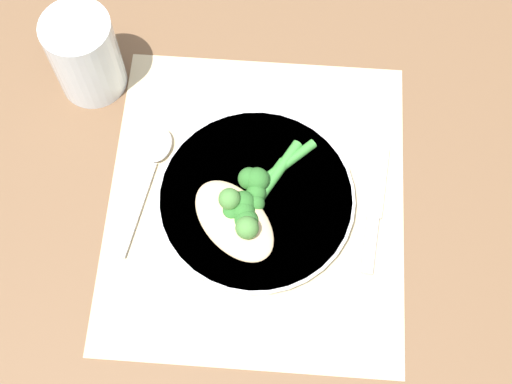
{
  "coord_description": "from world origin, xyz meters",
  "views": [
    {
      "loc": [
        0.33,
        0.02,
        0.81
      ],
      "look_at": [
        0.0,
        0.0,
        0.03
      ],
      "focal_mm": 50.0,
      "sensor_mm": 36.0,
      "label": 1
    }
  ],
  "objects_px": {
    "broccoli_stalk_left": "(244,212)",
    "broccoli_stalk_rear": "(256,194)",
    "broccoli_stalk_right": "(261,179)",
    "water_glass": "(85,55)",
    "plate": "(256,199)",
    "chicken_fillet": "(234,221)",
    "knife": "(374,208)",
    "spoon": "(153,160)"
  },
  "relations": [
    {
      "from": "broccoli_stalk_left",
      "to": "water_glass",
      "type": "distance_m",
      "value": 0.28
    },
    {
      "from": "broccoli_stalk_right",
      "to": "knife",
      "type": "height_order",
      "value": "broccoli_stalk_right"
    },
    {
      "from": "broccoli_stalk_rear",
      "to": "spoon",
      "type": "relative_size",
      "value": 0.6
    },
    {
      "from": "knife",
      "to": "spoon",
      "type": "height_order",
      "value": "spoon"
    },
    {
      "from": "spoon",
      "to": "water_glass",
      "type": "relative_size",
      "value": 1.48
    },
    {
      "from": "broccoli_stalk_left",
      "to": "water_glass",
      "type": "xyz_separation_m",
      "value": [
        -0.18,
        -0.21,
        0.03
      ]
    },
    {
      "from": "broccoli_stalk_left",
      "to": "spoon",
      "type": "relative_size",
      "value": 0.59
    },
    {
      "from": "broccoli_stalk_left",
      "to": "broccoli_stalk_right",
      "type": "relative_size",
      "value": 1.11
    },
    {
      "from": "chicken_fillet",
      "to": "spoon",
      "type": "relative_size",
      "value": 0.77
    },
    {
      "from": "chicken_fillet",
      "to": "plate",
      "type": "bearing_deg",
      "value": 147.54
    },
    {
      "from": "broccoli_stalk_left",
      "to": "knife",
      "type": "bearing_deg",
      "value": -140.07
    },
    {
      "from": "chicken_fillet",
      "to": "broccoli_stalk_left",
      "type": "bearing_deg",
      "value": 134.05
    },
    {
      "from": "plate",
      "to": "chicken_fillet",
      "type": "height_order",
      "value": "chicken_fillet"
    },
    {
      "from": "broccoli_stalk_rear",
      "to": "knife",
      "type": "relative_size",
      "value": 0.61
    },
    {
      "from": "water_glass",
      "to": "broccoli_stalk_left",
      "type": "bearing_deg",
      "value": 49.19
    },
    {
      "from": "spoon",
      "to": "broccoli_stalk_left",
      "type": "bearing_deg",
      "value": -20.09
    },
    {
      "from": "plate",
      "to": "chicken_fillet",
      "type": "bearing_deg",
      "value": -32.46
    },
    {
      "from": "broccoli_stalk_right",
      "to": "knife",
      "type": "relative_size",
      "value": 0.54
    },
    {
      "from": "plate",
      "to": "water_glass",
      "type": "bearing_deg",
      "value": -125.18
    },
    {
      "from": "chicken_fillet",
      "to": "water_glass",
      "type": "relative_size",
      "value": 1.14
    },
    {
      "from": "knife",
      "to": "broccoli_stalk_rear",
      "type": "bearing_deg",
      "value": -173.57
    },
    {
      "from": "knife",
      "to": "water_glass",
      "type": "relative_size",
      "value": 1.44
    },
    {
      "from": "chicken_fillet",
      "to": "broccoli_stalk_left",
      "type": "height_order",
      "value": "broccoli_stalk_left"
    },
    {
      "from": "chicken_fillet",
      "to": "knife",
      "type": "distance_m",
      "value": 0.17
    },
    {
      "from": "knife",
      "to": "water_glass",
      "type": "distance_m",
      "value": 0.4
    },
    {
      "from": "spoon",
      "to": "water_glass",
      "type": "distance_m",
      "value": 0.16
    },
    {
      "from": "broccoli_stalk_right",
      "to": "water_glass",
      "type": "xyz_separation_m",
      "value": [
        -0.14,
        -0.23,
        0.03
      ]
    },
    {
      "from": "broccoli_stalk_left",
      "to": "broccoli_stalk_rear",
      "type": "bearing_deg",
      "value": -85.3
    },
    {
      "from": "chicken_fillet",
      "to": "water_glass",
      "type": "height_order",
      "value": "water_glass"
    },
    {
      "from": "plate",
      "to": "chicken_fillet",
      "type": "xyz_separation_m",
      "value": [
        0.04,
        -0.02,
        0.02
      ]
    },
    {
      "from": "plate",
      "to": "broccoli_stalk_left",
      "type": "bearing_deg",
      "value": -25.02
    },
    {
      "from": "broccoli_stalk_right",
      "to": "spoon",
      "type": "height_order",
      "value": "broccoli_stalk_right"
    },
    {
      "from": "chicken_fillet",
      "to": "broccoli_stalk_right",
      "type": "distance_m",
      "value": 0.06
    },
    {
      "from": "broccoli_stalk_rear",
      "to": "water_glass",
      "type": "height_order",
      "value": "water_glass"
    },
    {
      "from": "spoon",
      "to": "broccoli_stalk_rear",
      "type": "bearing_deg",
      "value": -9.01
    },
    {
      "from": "broccoli_stalk_rear",
      "to": "plate",
      "type": "bearing_deg",
      "value": -66.73
    },
    {
      "from": "spoon",
      "to": "knife",
      "type": "bearing_deg",
      "value": 1.01
    },
    {
      "from": "plate",
      "to": "water_glass",
      "type": "height_order",
      "value": "water_glass"
    },
    {
      "from": "plate",
      "to": "chicken_fillet",
      "type": "relative_size",
      "value": 1.77
    },
    {
      "from": "broccoli_stalk_rear",
      "to": "knife",
      "type": "height_order",
      "value": "broccoli_stalk_rear"
    },
    {
      "from": "broccoli_stalk_left",
      "to": "water_glass",
      "type": "height_order",
      "value": "water_glass"
    },
    {
      "from": "plate",
      "to": "water_glass",
      "type": "xyz_separation_m",
      "value": [
        -0.16,
        -0.23,
        0.05
      ]
    }
  ]
}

